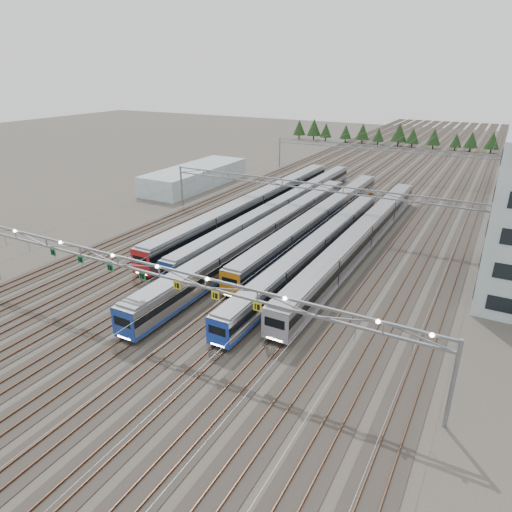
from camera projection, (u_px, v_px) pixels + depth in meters
The scene contains 13 objects.
ground at pixel (165, 334), 48.36m from camera, with size 400.00×400.00×0.00m, color #47423A.
track_bed at pixel (392, 161), 128.75m from camera, with size 54.00×260.00×5.42m.
train_a at pixel (256, 205), 85.40m from camera, with size 3.14×63.38×4.10m.
train_b at pixel (282, 207), 85.08m from camera, with size 2.63×67.79×3.42m.
train_c at pixel (267, 233), 71.03m from camera, with size 2.95×62.87×3.85m.
train_d at pixel (320, 219), 77.85m from camera, with size 2.90×58.50×3.78m.
train_e at pixel (316, 249), 65.55m from camera, with size 2.69×52.04×3.50m.
train_f at pixel (362, 237), 69.36m from camera, with size 3.04×59.52×3.96m.
gantry_near at pixel (158, 273), 45.57m from camera, with size 56.36×0.61×8.08m.
gantry_mid at pixel (311, 191), 78.29m from camera, with size 56.36×0.36×8.00m.
gantry_far at pixel (380, 152), 114.72m from camera, with size 56.36×0.36×8.00m.
west_shed at pixel (196, 176), 107.66m from camera, with size 10.00×30.00×4.46m, color #95A9B2.
treeline at pixel (396, 134), 159.93m from camera, with size 81.20×5.60×7.02m.
Camera 1 is at (28.45, -31.72, 26.19)m, focal length 32.00 mm.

